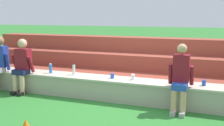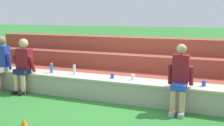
# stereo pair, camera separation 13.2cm
# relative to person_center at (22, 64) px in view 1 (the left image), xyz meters

# --- Properties ---
(ground_plane) EXTENTS (80.00, 80.00, 0.00)m
(ground_plane) POSITION_rel_person_center_xyz_m (2.39, 0.02, -0.71)
(ground_plane) COLOR #2D752D
(stone_seating_wall) EXTENTS (8.45, 0.60, 0.48)m
(stone_seating_wall) POSITION_rel_person_center_xyz_m (2.39, 0.29, -0.45)
(stone_seating_wall) COLOR #A8A08E
(stone_seating_wall) RESTS_ON ground
(brick_bleachers) EXTENTS (9.55, 1.76, 1.25)m
(brick_bleachers) POSITION_rel_person_center_xyz_m (2.39, 1.94, -0.22)
(brick_bleachers) COLOR brown
(brick_bleachers) RESTS_ON ground
(person_center) EXTENTS (0.55, 0.48, 1.31)m
(person_center) POSITION_rel_person_center_xyz_m (0.00, 0.00, 0.00)
(person_center) COLOR #DBAD89
(person_center) RESTS_ON ground
(person_right_of_center) EXTENTS (0.49, 0.53, 1.33)m
(person_right_of_center) POSITION_rel_person_center_xyz_m (3.72, -0.02, -0.02)
(person_right_of_center) COLOR tan
(person_right_of_center) RESTS_ON ground
(water_bottle_mid_left) EXTENTS (0.06, 0.06, 0.27)m
(water_bottle_mid_left) POSITION_rel_person_center_xyz_m (1.22, 0.33, -0.10)
(water_bottle_mid_left) COLOR silver
(water_bottle_mid_left) RESTS_ON stone_seating_wall
(water_bottle_center_gap) EXTENTS (0.07, 0.07, 0.23)m
(water_bottle_center_gap) POSITION_rel_person_center_xyz_m (0.61, 0.30, -0.12)
(water_bottle_center_gap) COLOR blue
(water_bottle_center_gap) RESTS_ON stone_seating_wall
(plastic_cup_left_end) EXTENTS (0.08, 0.08, 0.12)m
(plastic_cup_left_end) POSITION_rel_person_center_xyz_m (2.68, 0.32, -0.17)
(plastic_cup_left_end) COLOR white
(plastic_cup_left_end) RESTS_ON stone_seating_wall
(plastic_cup_right_end) EXTENTS (0.08, 0.08, 0.12)m
(plastic_cup_right_end) POSITION_rel_person_center_xyz_m (4.15, 0.33, -0.17)
(plastic_cup_right_end) COLOR blue
(plastic_cup_right_end) RESTS_ON stone_seating_wall
(plastic_cup_middle) EXTENTS (0.08, 0.08, 0.11)m
(plastic_cup_middle) POSITION_rel_person_center_xyz_m (2.21, 0.29, -0.18)
(plastic_cup_middle) COLOR blue
(plastic_cup_middle) RESTS_ON stone_seating_wall
(sports_cone) EXTENTS (0.20, 0.20, 0.22)m
(sports_cone) POSITION_rel_person_center_xyz_m (1.52, -1.86, -0.60)
(sports_cone) COLOR orange
(sports_cone) RESTS_ON ground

